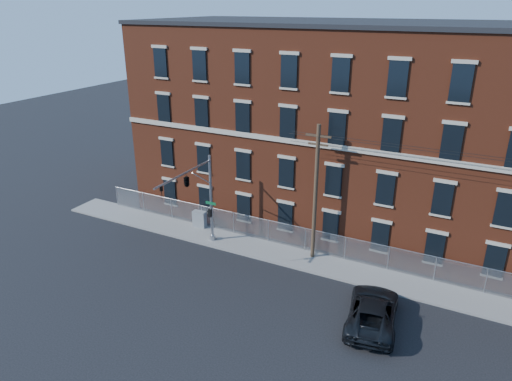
{
  "coord_description": "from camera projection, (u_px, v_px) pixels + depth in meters",
  "views": [
    {
      "loc": [
        12.14,
        -23.3,
        17.58
      ],
      "look_at": [
        -1.87,
        4.0,
        5.24
      ],
      "focal_mm": 32.85,
      "sensor_mm": 36.0,
      "label": 1
    }
  ],
  "objects": [
    {
      "name": "mill_building",
      "position": [
        486.0,
        141.0,
        34.31
      ],
      "size": [
        55.3,
        14.32,
        16.3
      ],
      "color": "maroon",
      "rests_on": "ground"
    },
    {
      "name": "chain_link_fence",
      "position": [
        460.0,
        274.0,
        30.66
      ],
      "size": [
        59.06,
        0.06,
        1.85
      ],
      "color": "#A5A8AD",
      "rests_on": "ground"
    },
    {
      "name": "ground",
      "position": [
        254.0,
        289.0,
        30.94
      ],
      "size": [
        140.0,
        140.0,
        0.0
      ],
      "primitive_type": "plane",
      "color": "black",
      "rests_on": "ground"
    },
    {
      "name": "pickup_truck",
      "position": [
        372.0,
        311.0,
        27.35
      ],
      "size": [
        3.62,
        6.32,
        1.66
      ],
      "primitive_type": "imported",
      "rotation": [
        0.0,
        0.0,
        3.29
      ],
      "color": "black",
      "rests_on": "ground"
    },
    {
      "name": "traffic_signal_mast",
      "position": [
        193.0,
        187.0,
        33.27
      ],
      "size": [
        0.9,
        6.75,
        7.0
      ],
      "color": "#9EA0A5",
      "rests_on": "ground"
    },
    {
      "name": "utility_pole_near",
      "position": [
        316.0,
        191.0,
        32.72
      ],
      "size": [
        1.8,
        0.28,
        10.0
      ],
      "color": "#4D3926",
      "rests_on": "ground"
    },
    {
      "name": "utility_cabinet",
      "position": [
        200.0,
        219.0,
        39.06
      ],
      "size": [
        1.14,
        0.63,
        1.38
      ],
      "primitive_type": "cube",
      "rotation": [
        0.0,
        0.0,
        0.07
      ],
      "color": "gray",
      "rests_on": "sidewalk"
    },
    {
      "name": "sidewalk",
      "position": [
        456.0,
        297.0,
        29.96
      ],
      "size": [
        65.0,
        3.0,
        0.12
      ],
      "primitive_type": "cube",
      "color": "gray",
      "rests_on": "ground"
    }
  ]
}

